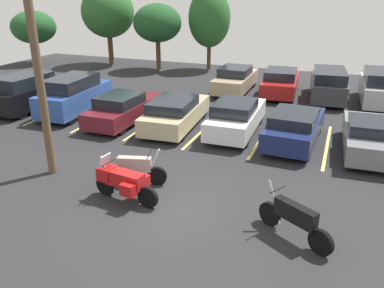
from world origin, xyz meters
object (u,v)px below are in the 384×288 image
(motorcycle_third, at_px, (135,168))
(car_far_silver, at_px, (380,87))
(motorcycle_touring, at_px, (123,181))
(car_far_charcoal, at_px, (328,84))
(car_grey, at_px, (370,137))
(motorcycle_second, at_px, (294,219))
(car_maroon, at_px, (124,108))
(car_white, at_px, (236,117))
(car_far_tan, at_px, (235,79))
(car_navy, at_px, (294,127))
(car_champagne, at_px, (175,113))
(car_far_red, at_px, (281,82))
(car_blue, at_px, (74,95))
(utility_pole, at_px, (36,58))
(car_black, at_px, (29,92))

(motorcycle_third, relative_size, car_far_silver, 0.44)
(motorcycle_touring, distance_m, car_far_charcoal, 14.98)
(motorcycle_third, distance_m, car_grey, 9.10)
(motorcycle_second, height_order, motorcycle_third, motorcycle_second)
(car_maroon, height_order, car_grey, car_grey)
(car_white, xyz_separation_m, car_far_tan, (-1.97, 7.07, 0.02))
(motorcycle_second, relative_size, car_navy, 0.45)
(car_champagne, xyz_separation_m, car_white, (2.79, 0.27, 0.04))
(motorcycle_third, distance_m, car_white, 6.20)
(car_far_tan, relative_size, car_far_red, 0.97)
(car_maroon, relative_size, car_far_tan, 1.01)
(motorcycle_third, relative_size, car_far_red, 0.42)
(car_blue, distance_m, utility_pole, 7.59)
(car_blue, bearing_deg, motorcycle_third, -40.93)
(car_champagne, height_order, car_far_charcoal, car_far_charcoal)
(car_black, distance_m, car_champagne, 8.26)
(motorcycle_third, xyz_separation_m, car_champagne, (-1.02, 5.67, 0.13))
(car_white, height_order, car_far_red, car_far_red)
(motorcycle_second, relative_size, car_far_red, 0.42)
(car_champagne, height_order, car_far_red, car_far_red)
(car_black, height_order, utility_pole, utility_pole)
(utility_pole, bearing_deg, motorcycle_third, 5.12)
(car_blue, relative_size, car_far_red, 0.96)
(motorcycle_touring, height_order, car_black, car_black)
(motorcycle_third, relative_size, car_white, 0.44)
(car_far_charcoal, xyz_separation_m, utility_pole, (-8.34, -13.34, 3.06))
(motorcycle_second, height_order, car_grey, car_grey)
(motorcycle_touring, bearing_deg, car_black, 145.28)
(motorcycle_touring, relative_size, car_maroon, 0.47)
(car_black, relative_size, utility_pole, 0.60)
(motorcycle_touring, xyz_separation_m, car_navy, (4.16, 6.65, 0.05))
(motorcycle_touring, distance_m, car_maroon, 7.53)
(car_far_red, xyz_separation_m, car_far_silver, (5.38, -0.16, 0.19))
(car_maroon, relative_size, car_navy, 1.05)
(utility_pole, bearing_deg, motorcycle_second, -6.18)
(car_far_tan, relative_size, car_far_charcoal, 0.97)
(utility_pole, bearing_deg, car_champagne, 70.36)
(car_far_red, xyz_separation_m, car_far_charcoal, (2.70, -0.26, 0.16))
(motorcycle_touring, height_order, car_far_tan, car_far_tan)
(car_navy, distance_m, utility_pole, 10.06)
(motorcycle_touring, xyz_separation_m, car_far_silver, (7.70, 14.22, 0.28))
(car_maroon, bearing_deg, car_navy, 0.98)
(car_blue, bearing_deg, car_maroon, -5.61)
(motorcycle_second, xyz_separation_m, car_champagne, (-6.27, 6.86, 0.11))
(car_far_charcoal, bearing_deg, car_far_red, 174.58)
(motorcycle_second, bearing_deg, car_champagne, 132.43)
(car_maroon, xyz_separation_m, car_far_silver, (11.49, 7.70, 0.26))
(car_grey, bearing_deg, motorcycle_second, -106.26)
(car_maroon, xyz_separation_m, car_far_charcoal, (8.80, 7.60, 0.23))
(car_far_charcoal, xyz_separation_m, car_far_silver, (2.68, 0.10, 0.03))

